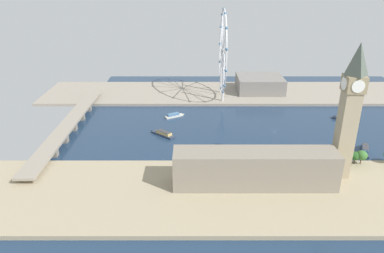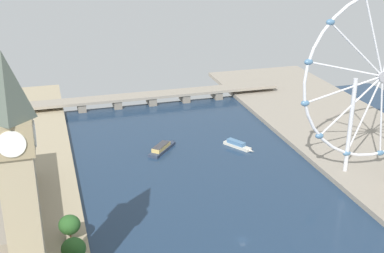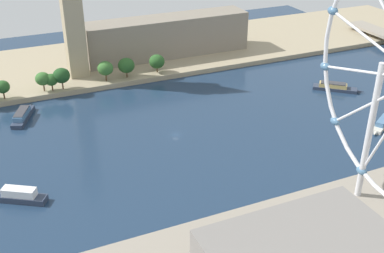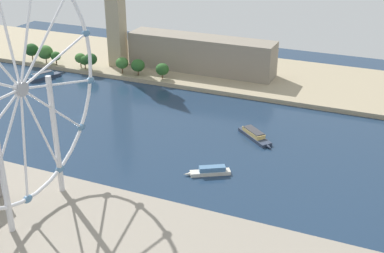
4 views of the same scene
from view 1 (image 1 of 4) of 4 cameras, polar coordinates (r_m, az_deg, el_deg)
The scene contains 13 objects.
ground_plane at distance 361.74m, azimuth 12.67°, elevation -0.54°, with size 395.26×395.26×0.00m, color #1E334C.
riverbank_left at distance 264.85m, azimuth 17.71°, elevation -9.93°, with size 90.00×520.00×3.00m, color tan.
riverbank_right at distance 464.86m, azimuth 9.87°, elevation 5.14°, with size 90.00×520.00×3.00m, color gray.
clock_tower at distance 271.34m, azimuth 23.22°, elevation 2.22°, with size 13.95×13.95×96.49m.
parliament_block at distance 256.75m, azimuth 9.71°, elevation -6.44°, with size 22.00×111.72×25.84m, color gray.
tree_row_embankment at distance 309.27m, azimuth 24.26°, elevation -4.00°, with size 13.26×125.00×14.11m.
ferris_wheel at distance 428.76m, azimuth 4.81°, elevation 11.44°, with size 95.68×3.20×101.36m.
riverside_hall at distance 466.76m, azimuth 10.47°, elevation 6.54°, with size 49.84×55.59×18.35m, color gray.
river_bridge at distance 369.78m, azimuth -18.54°, elevation 0.32°, with size 207.26×15.36×8.04m.
tour_boat_0 at distance 384.70m, azimuth -2.79°, elevation 1.73°, with size 14.43×21.36×4.24m.
tour_boat_1 at distance 341.64m, azimuth -4.52°, elevation -1.10°, with size 22.15×25.00×4.61m.
tour_boat_2 at distance 406.37m, azimuth 22.64°, elevation 1.18°, with size 17.72×25.07×5.76m.
tour_boat_3 at distance 341.14m, azimuth 25.28°, elevation -3.36°, with size 27.90×14.69×5.22m.
Camera 1 is at (-323.97, 79.39, 139.99)m, focal length 34.35 mm.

